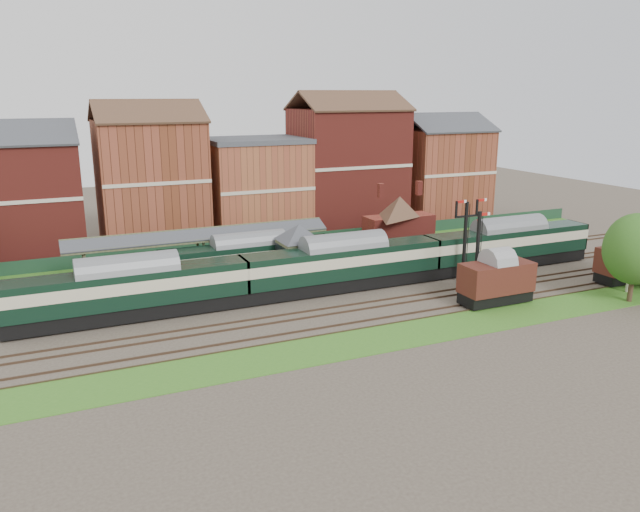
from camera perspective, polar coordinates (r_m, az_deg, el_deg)
name	(u,v)px	position (r m, az deg, el deg)	size (l,w,h in m)	color
ground	(342,290)	(58.98, 2.00, -3.13)	(160.00, 160.00, 0.00)	#473D33
grass_back	(282,252)	(73.12, -3.50, 0.41)	(90.00, 4.50, 0.06)	#2D6619
grass_front	(410,333)	(49.11, 8.19, -7.00)	(90.00, 5.00, 0.06)	#2D6619
fence	(276,242)	(74.77, -4.05, 1.29)	(90.00, 0.12, 1.50)	#193823
platform	(258,265)	(65.70, -5.66, -0.87)	(55.00, 3.40, 1.00)	#2D2D2D
signal_box	(299,253)	(59.76, -1.92, 0.29)	(5.40, 5.40, 6.00)	#5B6649
brick_hut	(372,264)	(63.61, 4.78, -0.72)	(3.20, 2.64, 2.94)	brown
station_building	(399,220)	(71.88, 7.24, 3.27)	(8.10, 8.10, 5.90)	maroon
canopy	(200,233)	(63.15, -10.93, 2.12)	(26.00, 3.89, 4.08)	#4E5636
semaphore_bracket	(465,236)	(61.86, 13.15, 1.78)	(3.60, 0.25, 8.18)	black
semaphore_siding	(477,254)	(57.31, 14.20, 0.21)	(1.23, 0.25, 8.00)	black
yard_lamp	(632,251)	(63.92, 26.64, 0.40)	(2.60, 0.22, 7.00)	beige
town_backdrop	(255,183)	(80.06, -5.98, 6.69)	(69.00, 10.00, 16.00)	maroon
dmu_train	(343,263)	(58.29, 2.15, -0.68)	(58.23, 3.06, 4.47)	black
platform_railcar	(249,258)	(61.65, -6.48, -0.16)	(17.35, 2.74, 4.00)	black
goods_van_a	(496,280)	(56.72, 15.83, -2.09)	(6.46, 2.80, 3.92)	black
goods_van_b	(627,261)	(67.88, 26.28, -0.42)	(6.17, 2.67, 3.74)	black
tree_far	(636,249)	(60.95, 26.92, 0.57)	(5.50, 5.50, 8.02)	#382619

